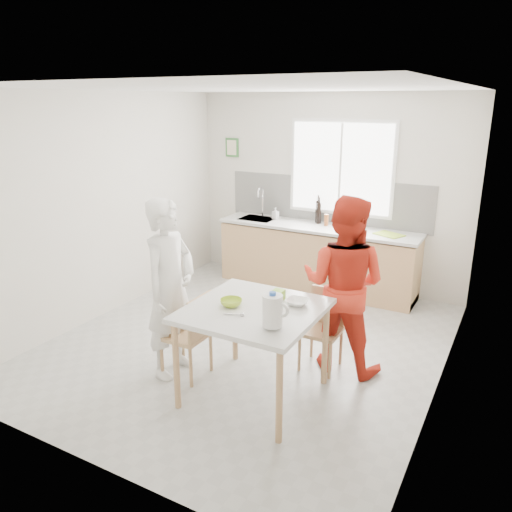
{
  "coord_description": "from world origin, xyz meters",
  "views": [
    {
      "loc": [
        2.48,
        -4.37,
        2.59
      ],
      "look_at": [
        -0.02,
        0.2,
        0.96
      ],
      "focal_mm": 35.0,
      "sensor_mm": 36.0,
      "label": 1
    }
  ],
  "objects_px": {
    "dining_table": "(254,317)",
    "bowl_green": "(231,303)",
    "person_white": "(170,289)",
    "person_red": "(343,285)",
    "chair_left": "(191,332)",
    "bowl_white": "(297,302)",
    "wine_bottle_b": "(319,213)",
    "wine_bottle_a": "(318,212)",
    "chair_far": "(324,325)",
    "milk_jug": "(273,310)"
  },
  "relations": [
    {
      "from": "person_red",
      "to": "bowl_white",
      "type": "bearing_deg",
      "value": 71.35
    },
    {
      "from": "person_white",
      "to": "person_red",
      "type": "height_order",
      "value": "person_red"
    },
    {
      "from": "chair_left",
      "to": "wine_bottle_b",
      "type": "bearing_deg",
      "value": 177.9
    },
    {
      "from": "chair_left",
      "to": "person_red",
      "type": "bearing_deg",
      "value": 126.24
    },
    {
      "from": "person_white",
      "to": "milk_jug",
      "type": "relative_size",
      "value": 6.12
    },
    {
      "from": "dining_table",
      "to": "person_white",
      "type": "xyz_separation_m",
      "value": [
        -0.91,
        -0.0,
        0.1
      ]
    },
    {
      "from": "person_white",
      "to": "bowl_white",
      "type": "bearing_deg",
      "value": -78.3
    },
    {
      "from": "bowl_white",
      "to": "milk_jug",
      "type": "relative_size",
      "value": 0.7
    },
    {
      "from": "bowl_green",
      "to": "wine_bottle_a",
      "type": "distance_m",
      "value": 3.08
    },
    {
      "from": "bowl_green",
      "to": "wine_bottle_a",
      "type": "height_order",
      "value": "wine_bottle_a"
    },
    {
      "from": "chair_left",
      "to": "person_white",
      "type": "distance_m",
      "value": 0.46
    },
    {
      "from": "dining_table",
      "to": "chair_far",
      "type": "xyz_separation_m",
      "value": [
        0.35,
        0.81,
        -0.33
      ]
    },
    {
      "from": "bowl_white",
      "to": "milk_jug",
      "type": "distance_m",
      "value": 0.55
    },
    {
      "from": "person_white",
      "to": "milk_jug",
      "type": "bearing_deg",
      "value": -102.81
    },
    {
      "from": "person_red",
      "to": "wine_bottle_a",
      "type": "relative_size",
      "value": 5.49
    },
    {
      "from": "dining_table",
      "to": "milk_jug",
      "type": "xyz_separation_m",
      "value": [
        0.33,
        -0.28,
        0.24
      ]
    },
    {
      "from": "person_white",
      "to": "bowl_white",
      "type": "distance_m",
      "value": 1.23
    },
    {
      "from": "chair_left",
      "to": "bowl_green",
      "type": "xyz_separation_m",
      "value": [
        0.49,
        -0.05,
        0.42
      ]
    },
    {
      "from": "bowl_green",
      "to": "wine_bottle_b",
      "type": "height_order",
      "value": "wine_bottle_b"
    },
    {
      "from": "chair_far",
      "to": "bowl_green",
      "type": "relative_size",
      "value": 4.14
    },
    {
      "from": "chair_left",
      "to": "bowl_white",
      "type": "bearing_deg",
      "value": 104.24
    },
    {
      "from": "person_white",
      "to": "wine_bottle_b",
      "type": "xyz_separation_m",
      "value": [
        0.32,
        2.96,
        0.2
      ]
    },
    {
      "from": "person_white",
      "to": "person_red",
      "type": "distance_m",
      "value": 1.67
    },
    {
      "from": "milk_jug",
      "to": "person_white",
      "type": "bearing_deg",
      "value": 167.19
    },
    {
      "from": "dining_table",
      "to": "bowl_green",
      "type": "relative_size",
      "value": 5.76
    },
    {
      "from": "dining_table",
      "to": "person_red",
      "type": "distance_m",
      "value": 1.02
    },
    {
      "from": "person_red",
      "to": "chair_far",
      "type": "bearing_deg",
      "value": 22.26
    },
    {
      "from": "person_white",
      "to": "person_red",
      "type": "xyz_separation_m",
      "value": [
        1.42,
        0.88,
        0.0
      ]
    },
    {
      "from": "bowl_green",
      "to": "bowl_white",
      "type": "xyz_separation_m",
      "value": [
        0.5,
        0.3,
        -0.01
      ]
    },
    {
      "from": "chair_left",
      "to": "wine_bottle_b",
      "type": "distance_m",
      "value": 3.02
    },
    {
      "from": "chair_left",
      "to": "person_red",
      "type": "xyz_separation_m",
      "value": [
        1.19,
        0.88,
        0.4
      ]
    },
    {
      "from": "chair_far",
      "to": "wine_bottle_a",
      "type": "xyz_separation_m",
      "value": [
        -0.97,
        2.18,
        0.64
      ]
    },
    {
      "from": "chair_far",
      "to": "person_red",
      "type": "height_order",
      "value": "person_red"
    },
    {
      "from": "chair_far",
      "to": "milk_jug",
      "type": "bearing_deg",
      "value": -91.35
    },
    {
      "from": "chair_far",
      "to": "bowl_green",
      "type": "distance_m",
      "value": 1.12
    },
    {
      "from": "wine_bottle_a",
      "to": "wine_bottle_b",
      "type": "relative_size",
      "value": 1.07
    },
    {
      "from": "dining_table",
      "to": "chair_left",
      "type": "height_order",
      "value": "dining_table"
    },
    {
      "from": "chair_left",
      "to": "person_white",
      "type": "bearing_deg",
      "value": -90.0
    },
    {
      "from": "bowl_white",
      "to": "wine_bottle_a",
      "type": "bearing_deg",
      "value": 108.56
    },
    {
      "from": "chair_far",
      "to": "person_white",
      "type": "xyz_separation_m",
      "value": [
        -1.25,
        -0.82,
        0.43
      ]
    },
    {
      "from": "chair_left",
      "to": "dining_table",
      "type": "bearing_deg",
      "value": 90.0
    },
    {
      "from": "chair_far",
      "to": "bowl_white",
      "type": "xyz_separation_m",
      "value": [
        -0.05,
        -0.56,
        0.44
      ]
    },
    {
      "from": "person_red",
      "to": "wine_bottle_b",
      "type": "height_order",
      "value": "person_red"
    },
    {
      "from": "milk_jug",
      "to": "dining_table",
      "type": "bearing_deg",
      "value": 139.2
    },
    {
      "from": "chair_far",
      "to": "wine_bottle_a",
      "type": "bearing_deg",
      "value": 113.67
    },
    {
      "from": "dining_table",
      "to": "bowl_green",
      "type": "bearing_deg",
      "value": -165.71
    },
    {
      "from": "person_red",
      "to": "bowl_green",
      "type": "distance_m",
      "value": 1.17
    },
    {
      "from": "chair_left",
      "to": "milk_jug",
      "type": "bearing_deg",
      "value": 74.49
    },
    {
      "from": "chair_far",
      "to": "chair_left",
      "type": "bearing_deg",
      "value": -141.92
    },
    {
      "from": "wine_bottle_b",
      "to": "dining_table",
      "type": "bearing_deg",
      "value": -78.73
    }
  ]
}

